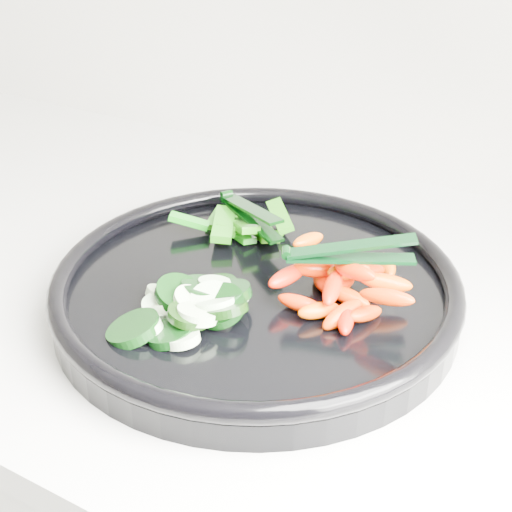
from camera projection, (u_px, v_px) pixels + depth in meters
The scene contains 6 objects.
veggie_tray at pixel (256, 288), 0.66m from camera, with size 0.42×0.42×0.04m.
cucumber_pile at pixel (189, 304), 0.61m from camera, with size 0.12×0.15×0.04m.
carrot_pile at pixel (342, 283), 0.62m from camera, with size 0.13×0.15×0.05m.
pepper_pile at pixel (240, 226), 0.74m from camera, with size 0.12×0.11×0.04m.
tong_carrot at pixel (346, 252), 0.61m from camera, with size 0.11×0.07×0.02m.
tong_pepper at pixel (249, 212), 0.73m from camera, with size 0.10×0.07×0.02m.
Camera 1 is at (0.86, 1.17, 1.31)m, focal length 50.00 mm.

